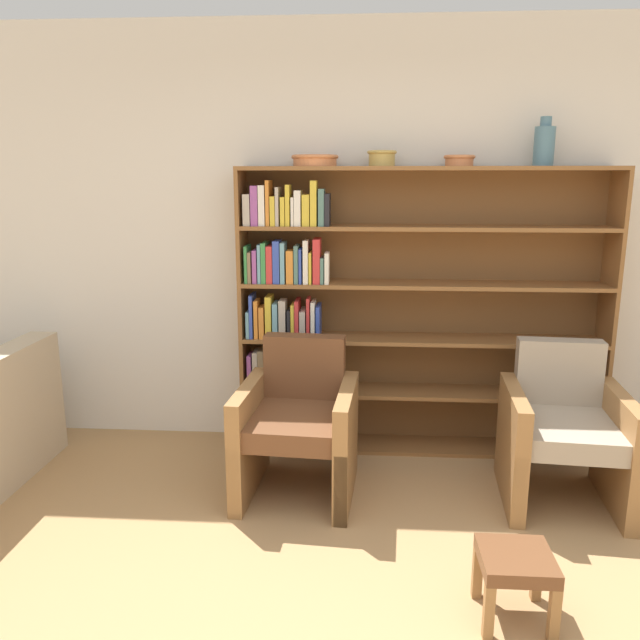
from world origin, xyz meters
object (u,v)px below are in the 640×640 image
object	(u,v)px
bowl_sage	(459,160)
armchair_leather	(298,424)
bookshelf	(381,314)
bowl_cream	(315,160)
bowl_slate	(382,157)
vase_tall	(544,145)
footstool	(516,568)
armchair_cushioned	(564,431)

from	to	relation	value
bowl_sage	armchair_leather	size ratio (longest dim) A/B	0.22
bookshelf	armchair_leather	distance (m)	0.95
bowl_cream	bowl_sage	bearing A→B (deg)	0.00
bowl_slate	bowl_sage	xyz separation A→B (m)	(0.47, -0.00, -0.02)
bookshelf	vase_tall	size ratio (longest dim) A/B	8.18
vase_tall	footstool	world-z (taller)	vase_tall
bookshelf	armchair_cushioned	distance (m)	1.30
bookshelf	bowl_cream	size ratio (longest dim) A/B	8.04
bookshelf	bowl_sage	size ratio (longest dim) A/B	12.27
vase_tall	armchair_cushioned	bearing A→B (deg)	-84.69
bowl_slate	armchair_cushioned	bearing A→B (deg)	-31.29
bowl_cream	armchair_leather	bearing A→B (deg)	-94.65
bookshelf	armchair_cushioned	world-z (taller)	bookshelf
armchair_cushioned	vase_tall	bearing A→B (deg)	-80.00
bowl_cream	armchair_leather	world-z (taller)	bowl_cream
bowl_cream	bowl_slate	distance (m)	0.41
bowl_cream	footstool	world-z (taller)	bowl_cream
vase_tall	armchair_leather	world-z (taller)	vase_tall
armchair_cushioned	footstool	distance (m)	1.16
bowl_cream	vase_tall	xyz separation A→B (m)	(1.38, 0.00, 0.08)
bowl_cream	footstool	xyz separation A→B (m)	(0.94, -1.66, -1.65)
bowl_cream	armchair_leather	size ratio (longest dim) A/B	0.34
bowl_cream	vase_tall	world-z (taller)	vase_tall
bowl_sage	bowl_cream	bearing A→B (deg)	180.00
bowl_slate	vase_tall	world-z (taller)	vase_tall
bowl_sage	footstool	world-z (taller)	bowl_sage
vase_tall	armchair_cushioned	size ratio (longest dim) A/B	0.33
armchair_cushioned	footstool	size ratio (longest dim) A/B	2.92
bookshelf	vase_tall	world-z (taller)	vase_tall
footstool	bookshelf	bearing A→B (deg)	107.11
bowl_slate	armchair_cushioned	size ratio (longest dim) A/B	0.21
bowl_slate	footstool	size ratio (longest dim) A/B	0.61
bowl_sage	armchair_leather	xyz separation A→B (m)	(-0.93, -0.62, -1.48)
bowl_sage	armchair_cushioned	xyz separation A→B (m)	(0.56, -0.62, -1.48)
bowl_sage	footstool	xyz separation A→B (m)	(0.06, -1.66, -1.65)
armchair_cushioned	footstool	world-z (taller)	armchair_cushioned
vase_tall	bookshelf	bearing A→B (deg)	179.15
bowl_slate	footstool	xyz separation A→B (m)	(0.53, -1.66, -1.67)
vase_tall	bowl_slate	bearing A→B (deg)	180.00
vase_tall	bowl_sage	bearing A→B (deg)	-180.00
bowl_sage	armchair_cushioned	distance (m)	1.70
bowl_sage	armchair_cushioned	size ratio (longest dim) A/B	0.22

